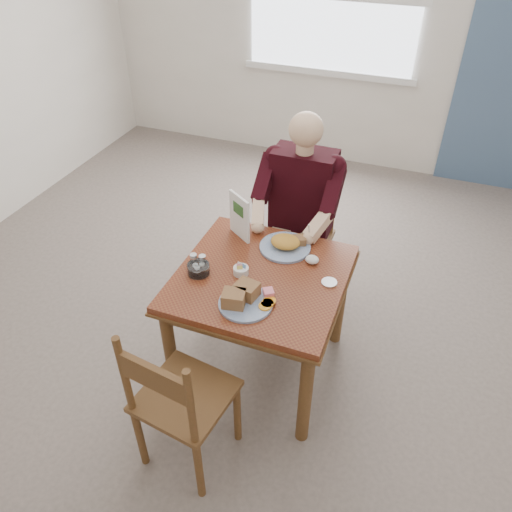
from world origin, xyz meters
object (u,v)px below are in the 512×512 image
at_px(chair_far, 301,236).
at_px(chair_near, 180,401).
at_px(table, 261,290).
at_px(near_plate, 244,298).
at_px(far_plate, 286,244).
at_px(diner, 299,202).

xyz_separation_m(chair_far, chair_near, (-0.15, -1.52, 0.00)).
bearing_deg(chair_near, table, 78.55).
relative_size(chair_near, near_plate, 3.17).
xyz_separation_m(chair_near, far_plate, (0.20, 1.00, 0.30)).
distance_m(table, near_plate, 0.28).
bearing_deg(far_plate, near_plate, -95.96).
relative_size(table, chair_far, 0.97).
distance_m(near_plate, far_plate, 0.52).
distance_m(chair_far, chair_near, 1.53).
bearing_deg(table, far_plate, 79.30).
bearing_deg(near_plate, table, 89.60).
height_order(chair_near, near_plate, chair_near).
xyz_separation_m(table, far_plate, (0.05, 0.28, 0.14)).
bearing_deg(near_plate, chair_far, 89.91).
relative_size(chair_near, far_plate, 2.41).
distance_m(chair_far, far_plate, 0.60).
xyz_separation_m(table, near_plate, (-0.00, -0.24, 0.15)).
xyz_separation_m(near_plate, far_plate, (0.05, 0.52, -0.00)).
height_order(table, chair_far, chair_far).
height_order(diner, far_plate, diner).
bearing_deg(chair_near, diner, 84.16).
relative_size(chair_far, diner, 0.69).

